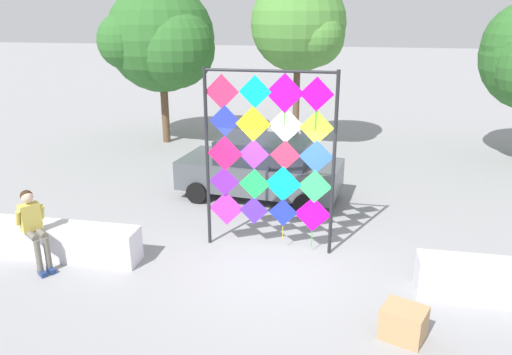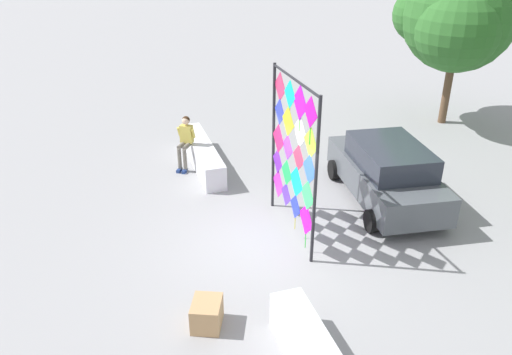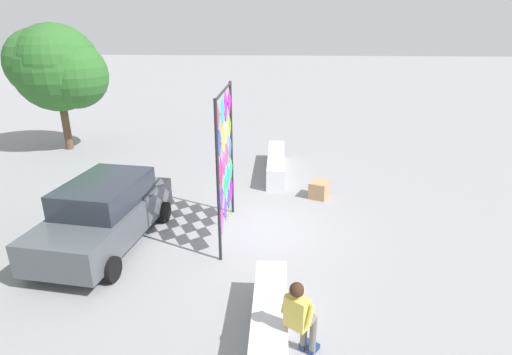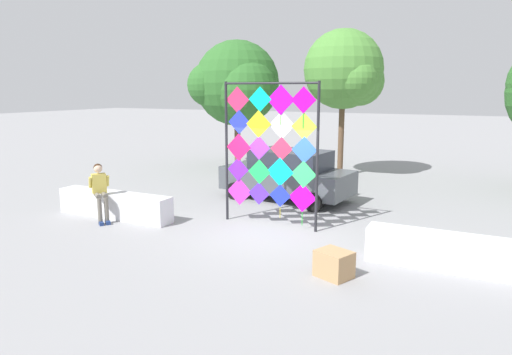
{
  "view_description": "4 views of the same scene",
  "coord_description": "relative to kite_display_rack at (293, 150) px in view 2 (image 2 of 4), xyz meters",
  "views": [
    {
      "loc": [
        1.28,
        -8.45,
        4.69
      ],
      "look_at": [
        -0.35,
        0.03,
        1.75
      ],
      "focal_mm": 34.61,
      "sensor_mm": 36.0,
      "label": 1
    },
    {
      "loc": [
        9.24,
        -3.16,
        6.48
      ],
      "look_at": [
        -0.64,
        -0.04,
        1.3
      ],
      "focal_mm": 35.94,
      "sensor_mm": 36.0,
      "label": 2
    },
    {
      "loc": [
        -9.48,
        -0.61,
        5.07
      ],
      "look_at": [
        -0.68,
        -0.09,
        1.72
      ],
      "focal_mm": 28.72,
      "sensor_mm": 36.0,
      "label": 3
    },
    {
      "loc": [
        4.54,
        -9.84,
        3.46
      ],
      "look_at": [
        -0.3,
        0.04,
        1.36
      ],
      "focal_mm": 32.34,
      "sensor_mm": 36.0,
      "label": 4
    }
  ],
  "objects": [
    {
      "name": "tree_palm_like",
      "position": [
        -5.22,
        7.77,
        1.53
      ],
      "size": [
        4.14,
        3.85,
        5.62
      ],
      "color": "brown",
      "rests_on": "ground"
    },
    {
      "name": "ground",
      "position": [
        0.21,
        -0.67,
        -2.08
      ],
      "size": [
        120.0,
        120.0,
        0.0
      ],
      "primitive_type": "plane",
      "color": "gray"
    },
    {
      "name": "kite_display_rack",
      "position": [
        0.0,
        0.0,
        0.0
      ],
      "size": [
        2.58,
        0.07,
        3.67
      ],
      "color": "#232328",
      "rests_on": "ground"
    },
    {
      "name": "cardboard_box_large",
      "position": [
        2.47,
        -2.54,
        -1.82
      ],
      "size": [
        0.77,
        0.71,
        0.51
      ],
      "primitive_type": "cube",
      "rotation": [
        0.0,
        0.0,
        -0.39
      ],
      "color": "tan",
      "rests_on": "ground"
    },
    {
      "name": "seated_vendor",
      "position": [
        -4.17,
        -1.65,
        -1.16
      ],
      "size": [
        0.75,
        0.69,
        1.55
      ],
      "color": "#666056",
      "rests_on": "ground"
    },
    {
      "name": "plaza_ledge_left",
      "position": [
        -4.15,
        -1.18,
        -1.73
      ],
      "size": [
        3.55,
        0.58,
        0.7
      ],
      "primitive_type": "cube",
      "color": "silver",
      "rests_on": "ground"
    },
    {
      "name": "parked_car",
      "position": [
        -0.67,
        2.85,
        -1.27
      ],
      "size": [
        4.3,
        2.38,
        1.59
      ],
      "color": "#4C5156",
      "rests_on": "ground"
    }
  ]
}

